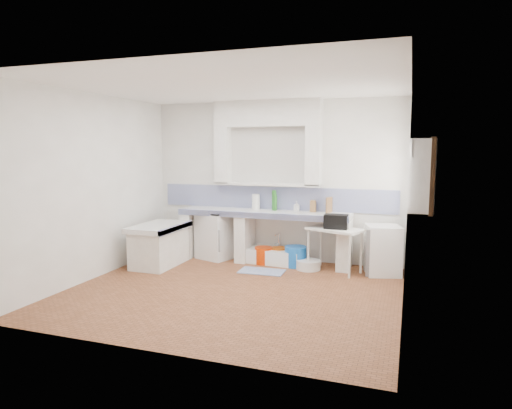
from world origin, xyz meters
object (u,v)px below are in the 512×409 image
(side_table, at_px, (334,250))
(sink, at_px, (276,257))
(stove, at_px, (216,236))
(fridge, at_px, (383,250))

(side_table, bearing_deg, sink, -170.47)
(stove, bearing_deg, sink, 19.16)
(stove, xyz_separation_m, side_table, (2.17, -0.22, -0.06))
(stove, relative_size, side_table, 0.96)
(stove, distance_m, sink, 1.16)
(side_table, distance_m, fridge, 0.75)
(sink, distance_m, side_table, 1.09)
(stove, xyz_separation_m, sink, (1.13, -0.00, -0.30))
(side_table, bearing_deg, fridge, 28.03)
(sink, height_order, fridge, fridge)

